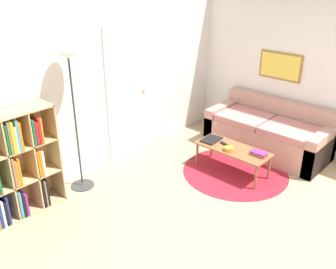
% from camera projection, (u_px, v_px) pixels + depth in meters
% --- Properties ---
extents(ground_plane, '(14.00, 14.00, 0.00)m').
position_uv_depth(ground_plane, '(280.00, 238.00, 4.09)').
color(ground_plane, tan).
extents(wall_back, '(7.45, 0.11, 2.60)m').
position_uv_depth(wall_back, '(112.00, 77.00, 5.24)').
color(wall_back, silver).
rests_on(wall_back, ground_plane).
extents(wall_right, '(0.08, 5.72, 2.60)m').
position_uv_depth(wall_right, '(279.00, 63.00, 5.89)').
color(wall_right, silver).
rests_on(wall_right, ground_plane).
extents(rug, '(1.50, 1.50, 0.01)m').
position_uv_depth(rug, '(235.00, 172.00, 5.38)').
color(rug, maroon).
rests_on(rug, ground_plane).
extents(bookshelf, '(0.94, 0.34, 1.28)m').
position_uv_depth(bookshelf, '(13.00, 166.00, 4.25)').
color(bookshelf, tan).
rests_on(bookshelf, ground_plane).
extents(floor_lamp, '(0.34, 0.34, 1.83)m').
position_uv_depth(floor_lamp, '(70.00, 75.00, 4.41)').
color(floor_lamp, '#333333').
rests_on(floor_lamp, ground_plane).
extents(couch, '(0.86, 1.85, 0.78)m').
position_uv_depth(couch, '(269.00, 133.00, 5.92)').
color(couch, tan).
rests_on(couch, ground_plane).
extents(coffee_table, '(0.44, 1.06, 0.38)m').
position_uv_depth(coffee_table, '(233.00, 151.00, 5.25)').
color(coffee_table, brown).
rests_on(coffee_table, ground_plane).
extents(laptop, '(0.33, 0.24, 0.02)m').
position_uv_depth(laptop, '(211.00, 140.00, 5.46)').
color(laptop, black).
rests_on(laptop, coffee_table).
extents(bowl, '(0.14, 0.14, 0.05)m').
position_uv_depth(bowl, '(229.00, 149.00, 5.15)').
color(bowl, orange).
rests_on(bowl, coffee_table).
extents(book_stack_on_table, '(0.13, 0.22, 0.05)m').
position_uv_depth(book_stack_on_table, '(259.00, 154.00, 5.03)').
color(book_stack_on_table, '#B21E23').
rests_on(book_stack_on_table, coffee_table).
extents(remote, '(0.08, 0.17, 0.02)m').
position_uv_depth(remote, '(225.00, 144.00, 5.32)').
color(remote, black).
rests_on(remote, coffee_table).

